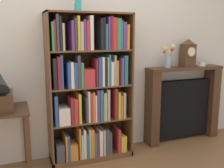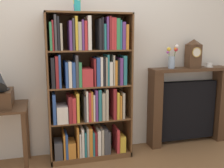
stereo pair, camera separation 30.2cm
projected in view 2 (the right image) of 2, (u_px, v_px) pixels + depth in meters
ground_plane at (92, 161)px, 3.01m from camera, size 7.90×6.40×0.02m
wall_back at (100, 45)px, 3.12m from camera, size 4.90×0.08×2.60m
bookshelf at (89, 90)px, 2.96m from camera, size 0.93×0.34×1.65m
side_table_left at (0, 123)px, 2.69m from camera, size 0.56×0.50×0.70m
fireplace_mantel at (187, 106)px, 3.44m from camera, size 1.07×0.23×1.01m
mantel_clock at (193, 53)px, 3.30m from camera, size 0.16×0.15×0.36m
flower_vase at (172, 58)px, 3.22m from camera, size 0.13×0.14×0.30m
teacup_with_saucer at (209, 65)px, 3.39m from camera, size 0.12×0.12×0.05m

